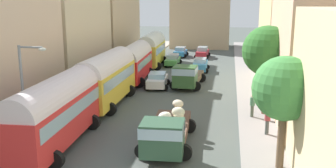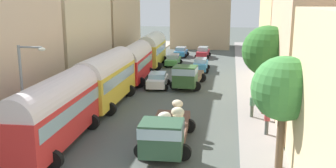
{
  "view_description": "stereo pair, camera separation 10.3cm",
  "coord_description": "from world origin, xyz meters",
  "px_view_note": "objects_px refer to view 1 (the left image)",
  "views": [
    {
      "loc": [
        5.18,
        -12.97,
        8.49
      ],
      "look_at": [
        0.0,
        18.55,
        1.21
      ],
      "focal_mm": 40.09,
      "sensor_mm": 36.0,
      "label": 1
    },
    {
      "loc": [
        5.29,
        -12.95,
        8.49
      ],
      "look_at": [
        0.0,
        18.55,
        1.21
      ],
      "focal_mm": 40.09,
      "sensor_mm": 36.0,
      "label": 2
    }
  ],
  "objects_px": {
    "pedestrian_2": "(267,120)",
    "pedestrian_1": "(252,105)",
    "cargo_truck_1": "(187,75)",
    "car_2": "(157,80)",
    "parked_bus_2": "(134,61)",
    "parked_bus_1": "(106,76)",
    "pedestrian_0": "(265,96)",
    "car_3": "(173,60)",
    "streetlamp_near": "(26,86)",
    "pedestrian_3": "(255,91)",
    "car_0": "(200,65)",
    "car_4": "(180,52)",
    "parked_bus_0": "(56,109)",
    "car_1": "(202,52)",
    "cargo_truck_0": "(167,130)",
    "parked_bus_3": "(151,48)"
  },
  "relations": [
    {
      "from": "pedestrian_2",
      "to": "streetlamp_near",
      "type": "height_order",
      "value": "streetlamp_near"
    },
    {
      "from": "car_4",
      "to": "pedestrian_3",
      "type": "height_order",
      "value": "pedestrian_3"
    },
    {
      "from": "cargo_truck_1",
      "to": "parked_bus_3",
      "type": "bearing_deg",
      "value": 117.8
    },
    {
      "from": "car_4",
      "to": "car_0",
      "type": "bearing_deg",
      "value": -70.79
    },
    {
      "from": "parked_bus_2",
      "to": "cargo_truck_0",
      "type": "height_order",
      "value": "parked_bus_2"
    },
    {
      "from": "pedestrian_2",
      "to": "pedestrian_1",
      "type": "bearing_deg",
      "value": 101.75
    },
    {
      "from": "car_3",
      "to": "pedestrian_0",
      "type": "bearing_deg",
      "value": -61.04
    },
    {
      "from": "parked_bus_2",
      "to": "streetlamp_near",
      "type": "height_order",
      "value": "streetlamp_near"
    },
    {
      "from": "car_1",
      "to": "pedestrian_2",
      "type": "relative_size",
      "value": 2.17
    },
    {
      "from": "pedestrian_3",
      "to": "cargo_truck_0",
      "type": "bearing_deg",
      "value": -116.7
    },
    {
      "from": "pedestrian_0",
      "to": "cargo_truck_1",
      "type": "bearing_deg",
      "value": 138.77
    },
    {
      "from": "parked_bus_2",
      "to": "car_4",
      "type": "relative_size",
      "value": 2.39
    },
    {
      "from": "parked_bus_3",
      "to": "pedestrian_3",
      "type": "distance_m",
      "value": 19.55
    },
    {
      "from": "parked_bus_3",
      "to": "car_0",
      "type": "xyz_separation_m",
      "value": [
        6.41,
        -2.19,
        -1.53
      ]
    },
    {
      "from": "car_3",
      "to": "streetlamp_near",
      "type": "distance_m",
      "value": 28.81
    },
    {
      "from": "parked_bus_0",
      "to": "car_1",
      "type": "xyz_separation_m",
      "value": [
        5.89,
        35.65,
        -1.49
      ]
    },
    {
      "from": "car_2",
      "to": "cargo_truck_1",
      "type": "bearing_deg",
      "value": 6.77
    },
    {
      "from": "car_0",
      "to": "streetlamp_near",
      "type": "distance_m",
      "value": 26.36
    },
    {
      "from": "car_1",
      "to": "pedestrian_1",
      "type": "height_order",
      "value": "pedestrian_1"
    },
    {
      "from": "parked_bus_3",
      "to": "pedestrian_1",
      "type": "relative_size",
      "value": 4.62
    },
    {
      "from": "parked_bus_0",
      "to": "car_3",
      "type": "height_order",
      "value": "parked_bus_0"
    },
    {
      "from": "pedestrian_3",
      "to": "car_2",
      "type": "bearing_deg",
      "value": 156.58
    },
    {
      "from": "parked_bus_2",
      "to": "car_2",
      "type": "bearing_deg",
      "value": -39.1
    },
    {
      "from": "car_2",
      "to": "pedestrian_2",
      "type": "distance_m",
      "value": 15.18
    },
    {
      "from": "car_1",
      "to": "pedestrian_2",
      "type": "bearing_deg",
      "value": -78.68
    },
    {
      "from": "parked_bus_0",
      "to": "parked_bus_1",
      "type": "relative_size",
      "value": 1.06
    },
    {
      "from": "cargo_truck_0",
      "to": "pedestrian_3",
      "type": "distance_m",
      "value": 12.49
    },
    {
      "from": "parked_bus_0",
      "to": "parked_bus_1",
      "type": "bearing_deg",
      "value": 90.0
    },
    {
      "from": "cargo_truck_0",
      "to": "pedestrian_0",
      "type": "xyz_separation_m",
      "value": [
        6.25,
        9.43,
        -0.18
      ]
    },
    {
      "from": "cargo_truck_1",
      "to": "pedestrian_0",
      "type": "relative_size",
      "value": 3.99
    },
    {
      "from": "pedestrian_3",
      "to": "streetlamp_near",
      "type": "height_order",
      "value": "streetlamp_near"
    },
    {
      "from": "parked_bus_0",
      "to": "car_2",
      "type": "relative_size",
      "value": 2.43
    },
    {
      "from": "car_0",
      "to": "streetlamp_near",
      "type": "bearing_deg",
      "value": -107.94
    },
    {
      "from": "car_0",
      "to": "parked_bus_1",
      "type": "bearing_deg",
      "value": -112.08
    },
    {
      "from": "pedestrian_0",
      "to": "pedestrian_3",
      "type": "bearing_deg",
      "value": 110.38
    },
    {
      "from": "parked_bus_1",
      "to": "parked_bus_2",
      "type": "distance_m",
      "value": 9.0
    },
    {
      "from": "parked_bus_1",
      "to": "car_2",
      "type": "distance_m",
      "value": 7.4
    },
    {
      "from": "car_2",
      "to": "car_4",
      "type": "relative_size",
      "value": 1.11
    },
    {
      "from": "cargo_truck_1",
      "to": "car_2",
      "type": "xyz_separation_m",
      "value": [
        -2.87,
        -0.34,
        -0.48
      ]
    },
    {
      "from": "cargo_truck_0",
      "to": "car_3",
      "type": "distance_m",
      "value": 28.0
    },
    {
      "from": "parked_bus_2",
      "to": "pedestrian_3",
      "type": "height_order",
      "value": "parked_bus_2"
    },
    {
      "from": "parked_bus_1",
      "to": "pedestrian_0",
      "type": "xyz_separation_m",
      "value": [
        12.68,
        0.93,
        -1.36
      ]
    },
    {
      "from": "parked_bus_1",
      "to": "cargo_truck_1",
      "type": "height_order",
      "value": "parked_bus_1"
    },
    {
      "from": "parked_bus_3",
      "to": "pedestrian_2",
      "type": "xyz_separation_m",
      "value": [
        12.3,
        -23.38,
        -1.22
      ]
    },
    {
      "from": "streetlamp_near",
      "to": "parked_bus_1",
      "type": "bearing_deg",
      "value": 79.69
    },
    {
      "from": "cargo_truck_1",
      "to": "pedestrian_2",
      "type": "bearing_deg",
      "value": -62.3
    },
    {
      "from": "cargo_truck_1",
      "to": "pedestrian_0",
      "type": "height_order",
      "value": "cargo_truck_1"
    },
    {
      "from": "parked_bus_0",
      "to": "pedestrian_0",
      "type": "height_order",
      "value": "parked_bus_0"
    },
    {
      "from": "parked_bus_3",
      "to": "car_0",
      "type": "relative_size",
      "value": 2.02
    },
    {
      "from": "car_3",
      "to": "pedestrian_2",
      "type": "bearing_deg",
      "value": -68.4
    }
  ]
}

